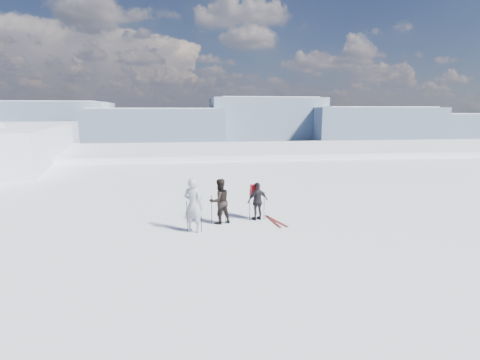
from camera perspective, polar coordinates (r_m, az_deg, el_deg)
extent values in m
plane|color=white|center=(73.64, -4.84, -6.94)|extent=(220.00, 208.01, 71.62)
cube|color=white|center=(41.85, -2.52, -4.62)|extent=(180.00, 16.00, 14.00)
plane|color=navy|center=(302.22, -7.50, 3.69)|extent=(820.00, 820.00, 0.00)
cube|color=slate|center=(505.06, -26.56, 7.94)|extent=(130.00, 80.00, 46.00)
cube|color=white|center=(505.01, -26.75, 10.20)|extent=(110.50, 70.00, 8.00)
cube|color=slate|center=(451.93, -13.00, 8.09)|extent=(160.00, 80.00, 38.00)
cube|color=white|center=(451.68, -13.08, 10.12)|extent=(136.00, 70.00, 8.00)
cube|color=slate|center=(491.45, 3.97, 9.30)|extent=(140.00, 80.00, 52.00)
cube|color=white|center=(491.60, 4.00, 11.98)|extent=(119.00, 70.00, 8.00)
cube|color=slate|center=(507.63, 19.35, 8.10)|extent=(160.00, 80.00, 40.00)
cube|color=white|center=(507.44, 19.47, 10.02)|extent=(136.00, 70.00, 8.00)
cube|color=slate|center=(596.91, 28.33, 7.31)|extent=(130.00, 80.00, 32.00)
cube|color=white|center=(596.65, 28.44, 8.56)|extent=(110.50, 70.00, 8.00)
cube|color=#2D2B28|center=(51.35, -28.62, -5.97)|extent=(21.55, 17.87, 14.25)
cone|color=black|center=(48.21, -26.30, 0.55)|extent=(5.60, 5.60, 10.00)
cone|color=black|center=(43.82, -29.56, 0.06)|extent=(6.16, 6.16, 11.00)
cone|color=black|center=(45.08, -26.24, -0.05)|extent=(5.60, 5.60, 10.00)
imported|color=#9FA6AD|center=(13.51, -7.14, -3.78)|extent=(0.87, 0.77, 1.99)
imported|color=black|center=(14.45, -3.13, -3.25)|extent=(1.04, 0.94, 1.76)
imported|color=black|center=(14.96, 2.70, -3.24)|extent=(0.97, 0.63, 1.53)
cube|color=red|center=(14.97, 2.27, 0.65)|extent=(0.37, 0.28, 0.46)
cylinder|color=black|center=(13.53, -8.07, -5.59)|extent=(0.02, 0.02, 1.16)
cylinder|color=black|center=(13.50, -5.92, -5.18)|extent=(0.02, 0.02, 1.35)
cylinder|color=black|center=(14.46, -4.35, -4.53)|extent=(0.02, 0.02, 1.14)
cylinder|color=black|center=(14.46, -2.20, -4.32)|extent=(0.02, 0.02, 1.23)
cylinder|color=black|center=(14.88, 1.49, -3.87)|extent=(0.02, 0.02, 1.24)
cylinder|color=black|center=(15.03, 3.69, -3.92)|extent=(0.02, 0.02, 1.15)
cube|color=black|center=(14.93, 5.01, -6.27)|extent=(0.27, 1.70, 0.03)
cube|color=black|center=(14.97, 5.54, -6.24)|extent=(0.56, 1.66, 0.03)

